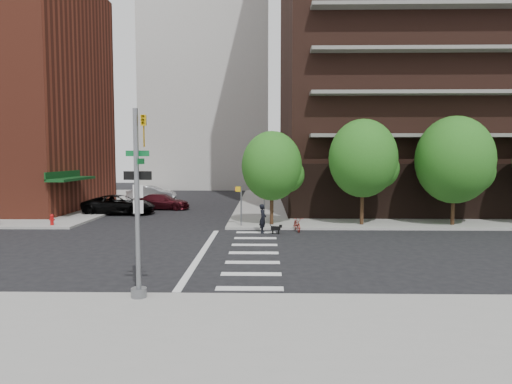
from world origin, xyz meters
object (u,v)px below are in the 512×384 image
(traffic_signal, at_px, (138,218))
(fire_hydrant, at_px, (52,219))
(parked_car_black, at_px, (120,205))
(scooter, at_px, (297,224))
(parked_car_maroon, at_px, (162,202))
(parked_car_silver, at_px, (152,194))
(dog_walker, at_px, (263,219))

(traffic_signal, height_order, fire_hydrant, traffic_signal)
(parked_car_black, height_order, scooter, parked_car_black)
(parked_car_black, bearing_deg, parked_car_maroon, -37.34)
(parked_car_silver, distance_m, dog_walker, 22.52)
(parked_car_black, distance_m, dog_walker, 14.58)
(fire_hydrant, distance_m, dog_walker, 14.06)
(parked_car_maroon, height_order, dog_walker, dog_walker)
(parked_car_black, xyz_separation_m, dog_walker, (11.62, -8.80, 0.09))
(parked_car_maroon, relative_size, parked_car_silver, 0.95)
(scooter, xyz_separation_m, dog_walker, (-2.14, -0.64, 0.44))
(fire_hydrant, relative_size, parked_car_maroon, 0.15)
(parked_car_silver, xyz_separation_m, dog_walker, (11.62, -19.29, 0.07))
(scooter, bearing_deg, traffic_signal, -120.97)
(parked_car_black, height_order, parked_car_silver, parked_car_silver)
(fire_hydrant, xyz_separation_m, parked_car_black, (2.30, 6.86, 0.24))
(fire_hydrant, height_order, scooter, scooter)
(parked_car_maroon, bearing_deg, traffic_signal, -163.66)
(traffic_signal, distance_m, fire_hydrant, 18.42)
(fire_hydrant, bearing_deg, traffic_signal, -56.74)
(parked_car_silver, bearing_deg, dog_walker, -150.30)
(traffic_signal, height_order, dog_walker, traffic_signal)
(parked_car_maroon, bearing_deg, dog_walker, -138.79)
(fire_hydrant, height_order, parked_car_black, parked_car_black)
(parked_car_silver, relative_size, scooter, 2.95)
(parked_car_maroon, xyz_separation_m, dog_walker, (8.92, -12.29, 0.20))
(traffic_signal, distance_m, scooter, 15.40)
(traffic_signal, bearing_deg, parked_car_maroon, 101.10)
(parked_car_silver, xyz_separation_m, scooter, (13.76, -18.65, -0.38))
(parked_car_black, relative_size, parked_car_silver, 1.15)
(dog_walker, bearing_deg, traffic_signal, 171.40)
(traffic_signal, bearing_deg, fire_hydrant, 123.26)
(parked_car_black, bearing_deg, scooter, -120.33)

